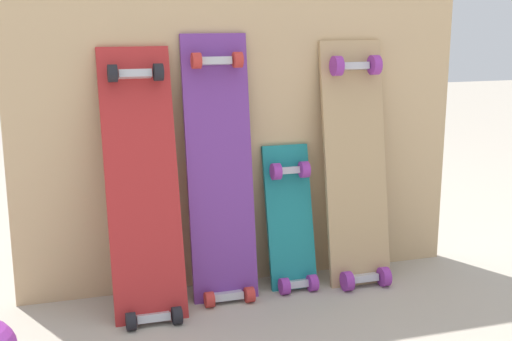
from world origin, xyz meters
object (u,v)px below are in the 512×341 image
at_px(skateboard_red, 143,195).
at_px(skateboard_teal, 291,227).
at_px(skateboard_natural, 356,173).
at_px(skateboard_purple, 221,179).

bearing_deg(skateboard_red, skateboard_teal, 6.04).
height_order(skateboard_red, skateboard_natural, skateboard_natural).
relative_size(skateboard_red, skateboard_teal, 1.62).
xyz_separation_m(skateboard_purple, skateboard_teal, (0.25, 0.00, -0.19)).
relative_size(skateboard_purple, skateboard_natural, 1.04).
xyz_separation_m(skateboard_red, skateboard_teal, (0.51, 0.05, -0.17)).
height_order(skateboard_red, skateboard_purple, skateboard_purple).
height_order(skateboard_teal, skateboard_natural, skateboard_natural).
bearing_deg(skateboard_teal, skateboard_natural, -2.80).
bearing_deg(skateboard_natural, skateboard_teal, 177.20).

